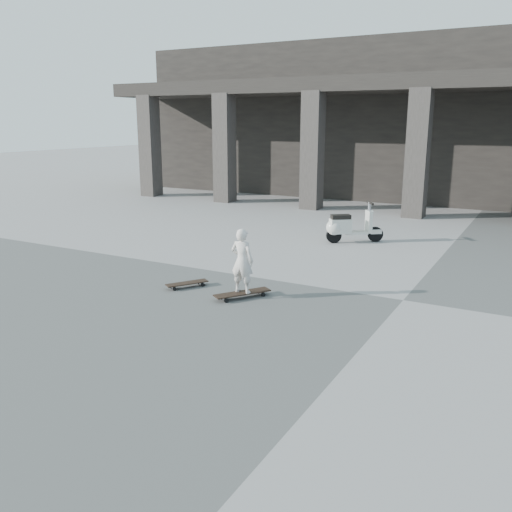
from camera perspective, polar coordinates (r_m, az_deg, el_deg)
The scene contains 6 objects.
ground at distance 9.77m, azimuth 15.23°, elevation -4.51°, with size 90.00×90.00×0.00m, color #4F504D.
colonnade at distance 22.92m, azimuth 24.25°, elevation 12.90°, with size 28.00×8.82×6.00m.
longboard at distance 9.53m, azimuth -1.45°, elevation -3.96°, with size 0.77×0.99×0.10m.
skateboard_spare at distance 10.20m, azimuth -7.28°, elevation -2.90°, with size 0.60×0.77×0.09m.
child at distance 9.36m, azimuth -1.47°, elevation -0.51°, with size 0.42×0.27×1.14m, color beige.
scooter at distance 13.93m, azimuth 9.37°, elevation 3.06°, with size 1.27×1.01×1.04m.
Camera 1 is at (2.05, -9.06, 3.04)m, focal length 38.00 mm.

